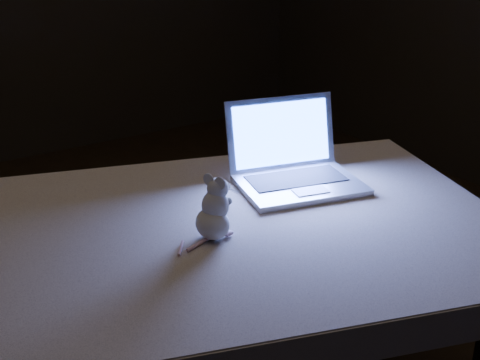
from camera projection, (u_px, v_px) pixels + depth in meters
table at (222, 346)px, 1.77m from camera, size 1.58×1.26×0.73m
tablecloth at (239, 230)px, 1.69m from camera, size 1.73×1.48×0.09m
laptop at (302, 150)px, 1.80m from camera, size 0.40×0.37×0.23m
plush_mouse at (212, 208)px, 1.53m from camera, size 0.15×0.15×0.16m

